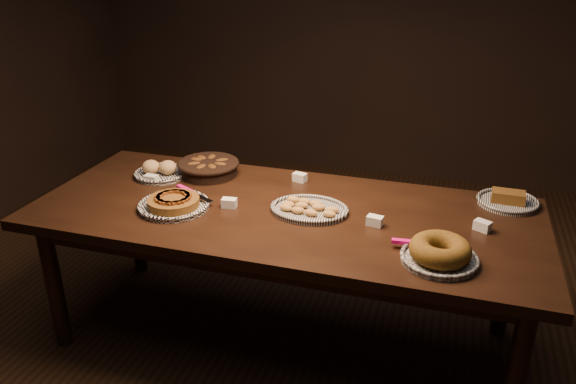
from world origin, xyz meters
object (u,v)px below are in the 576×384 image
(buffet_table, at_px, (284,223))
(madeleine_platter, at_px, (309,209))
(apple_tart_plate, at_px, (174,203))
(bundt_cake_plate, at_px, (440,253))

(buffet_table, height_order, madeleine_platter, madeleine_platter)
(apple_tart_plate, relative_size, madeleine_platter, 1.01)
(buffet_table, xyz_separation_m, madeleine_platter, (0.12, 0.01, 0.09))
(apple_tart_plate, relative_size, bundt_cake_plate, 1.04)
(buffet_table, distance_m, bundt_cake_plate, 0.79)
(buffet_table, xyz_separation_m, apple_tart_plate, (-0.50, -0.14, 0.10))
(buffet_table, relative_size, apple_tart_plate, 6.56)
(buffet_table, height_order, bundt_cake_plate, bundt_cake_plate)
(apple_tart_plate, height_order, madeleine_platter, apple_tart_plate)
(apple_tart_plate, height_order, bundt_cake_plate, bundt_cake_plate)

